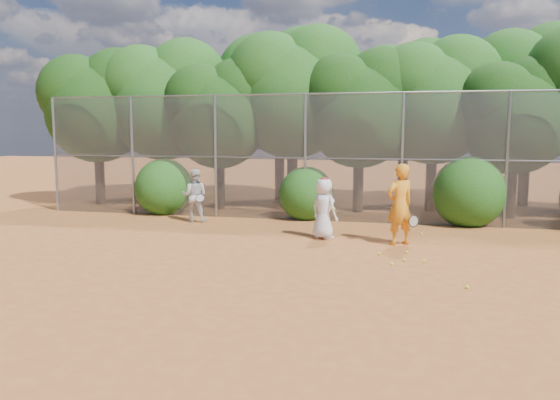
# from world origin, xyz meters

# --- Properties ---
(ground) EXTENTS (80.00, 80.00, 0.00)m
(ground) POSITION_xyz_m (0.00, 0.00, 0.00)
(ground) COLOR #A45625
(ground) RESTS_ON ground
(fence_back) EXTENTS (20.05, 0.09, 4.03)m
(fence_back) POSITION_xyz_m (-0.12, 6.00, 2.05)
(fence_back) COLOR gray
(fence_back) RESTS_ON ground
(tree_0) EXTENTS (4.38, 3.81, 6.00)m
(tree_0) POSITION_xyz_m (-9.44, 8.04, 3.93)
(tree_0) COLOR black
(tree_0) RESTS_ON ground
(tree_1) EXTENTS (4.64, 4.03, 6.35)m
(tree_1) POSITION_xyz_m (-6.94, 8.54, 4.16)
(tree_1) COLOR black
(tree_1) RESTS_ON ground
(tree_2) EXTENTS (3.99, 3.47, 5.47)m
(tree_2) POSITION_xyz_m (-4.45, 7.83, 3.58)
(tree_2) COLOR black
(tree_2) RESTS_ON ground
(tree_3) EXTENTS (4.89, 4.26, 6.70)m
(tree_3) POSITION_xyz_m (-1.94, 8.84, 4.40)
(tree_3) COLOR black
(tree_3) RESTS_ON ground
(tree_4) EXTENTS (4.19, 3.64, 5.73)m
(tree_4) POSITION_xyz_m (0.55, 8.24, 3.76)
(tree_4) COLOR black
(tree_4) RESTS_ON ground
(tree_5) EXTENTS (4.51, 3.92, 6.17)m
(tree_5) POSITION_xyz_m (3.06, 9.04, 4.05)
(tree_5) COLOR black
(tree_5) RESTS_ON ground
(tree_6) EXTENTS (3.86, 3.36, 5.29)m
(tree_6) POSITION_xyz_m (5.55, 8.03, 3.47)
(tree_6) COLOR black
(tree_6) RESTS_ON ground
(tree_9) EXTENTS (4.83, 4.20, 6.62)m
(tree_9) POSITION_xyz_m (-7.94, 10.84, 4.34)
(tree_9) COLOR black
(tree_9) RESTS_ON ground
(tree_10) EXTENTS (5.15, 4.48, 7.06)m
(tree_10) POSITION_xyz_m (-2.93, 11.05, 4.63)
(tree_10) COLOR black
(tree_10) RESTS_ON ground
(tree_11) EXTENTS (4.64, 4.03, 6.35)m
(tree_11) POSITION_xyz_m (2.06, 10.64, 4.16)
(tree_11) COLOR black
(tree_11) RESTS_ON ground
(tree_12) EXTENTS (5.02, 4.37, 6.88)m
(tree_12) POSITION_xyz_m (6.56, 11.24, 4.51)
(tree_12) COLOR black
(tree_12) RESTS_ON ground
(bush_0) EXTENTS (2.00, 2.00, 2.00)m
(bush_0) POSITION_xyz_m (-6.00, 6.30, 1.00)
(bush_0) COLOR #194B12
(bush_0) RESTS_ON ground
(bush_1) EXTENTS (1.80, 1.80, 1.80)m
(bush_1) POSITION_xyz_m (-1.00, 6.30, 0.90)
(bush_1) COLOR #194B12
(bush_1) RESTS_ON ground
(bush_2) EXTENTS (2.20, 2.20, 2.20)m
(bush_2) POSITION_xyz_m (4.00, 6.30, 1.10)
(bush_2) COLOR #194B12
(bush_2) RESTS_ON ground
(player_yellow) EXTENTS (0.93, 0.84, 2.06)m
(player_yellow) POSITION_xyz_m (2.01, 2.87, 1.03)
(player_yellow) COLOR orange
(player_yellow) RESTS_ON ground
(player_teen) EXTENTS (0.95, 0.86, 1.65)m
(player_teen) POSITION_xyz_m (0.04, 3.17, 0.82)
(player_teen) COLOR silver
(player_teen) RESTS_ON ground
(player_white) EXTENTS (0.91, 0.79, 1.66)m
(player_white) POSITION_xyz_m (-4.33, 4.93, 0.83)
(player_white) COLOR silver
(player_white) RESTS_ON ground
(ball_0) EXTENTS (0.07, 0.07, 0.07)m
(ball_0) POSITION_xyz_m (2.16, 1.07, 0.03)
(ball_0) COLOR yellow
(ball_0) RESTS_ON ground
(ball_1) EXTENTS (0.07, 0.07, 0.07)m
(ball_1) POSITION_xyz_m (2.21, 1.88, 0.03)
(ball_1) COLOR yellow
(ball_1) RESTS_ON ground
(ball_2) EXTENTS (0.07, 0.07, 0.07)m
(ball_2) POSITION_xyz_m (1.89, 0.68, 0.03)
(ball_2) COLOR yellow
(ball_2) RESTS_ON ground
(ball_3) EXTENTS (0.07, 0.07, 0.07)m
(ball_3) POSITION_xyz_m (2.59, 1.08, 0.03)
(ball_3) COLOR yellow
(ball_3) RESTS_ON ground
(ball_4) EXTENTS (0.07, 0.07, 0.07)m
(ball_4) POSITION_xyz_m (1.58, 1.59, 0.03)
(ball_4) COLOR yellow
(ball_4) RESTS_ON ground
(ball_5) EXTENTS (0.07, 0.07, 0.07)m
(ball_5) POSITION_xyz_m (2.60, 4.33, 0.03)
(ball_5) COLOR yellow
(ball_5) RESTS_ON ground
(ball_6) EXTENTS (0.07, 0.07, 0.07)m
(ball_6) POSITION_xyz_m (3.30, -0.78, 0.03)
(ball_6) COLOR yellow
(ball_6) RESTS_ON ground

